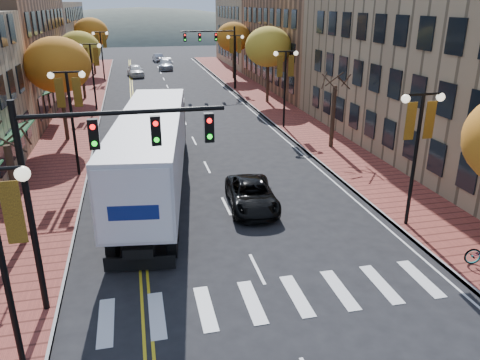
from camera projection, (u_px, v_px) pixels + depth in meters
ground at (291, 337)px, 14.19m from camera, size 200.00×200.00×0.00m
sidewalk_left at (79, 114)px, 41.88m from camera, size 4.00×85.00×0.15m
sidewalk_right at (271, 105)px, 45.63m from camera, size 4.00×85.00×0.15m
building_left_far at (33, 39)px, 64.49m from camera, size 12.00×26.00×9.50m
building_right_mid at (327, 43)px, 54.50m from camera, size 15.00×24.00×10.00m
building_right_far at (273, 29)px, 74.35m from camera, size 15.00×20.00×11.00m
tree_left_a at (16, 195)px, 18.79m from camera, size 0.28×0.28×4.20m
tree_left_b at (58, 65)px, 32.22m from camera, size 4.48×4.48×7.21m
tree_left_c at (79, 49)px, 46.93m from camera, size 4.16×4.16×6.69m
tree_left_d at (91, 33)px, 63.12m from camera, size 4.61×4.61×7.42m
tree_right_b at (333, 117)px, 31.65m from camera, size 0.28×0.28×4.20m
tree_right_c at (268, 47)px, 45.07m from camera, size 4.48×4.48×7.21m
tree_right_d at (233, 37)px, 59.70m from camera, size 4.35×4.35×7.00m
lamp_left_b at (70, 104)px, 25.66m from camera, size 1.96×0.36×6.05m
lamp_left_c at (92, 64)px, 42.05m from camera, size 1.96×0.36×6.05m
lamp_left_d at (101, 46)px, 58.44m from camera, size 1.96×0.36×6.05m
lamp_right_a at (418, 135)px, 19.68m from camera, size 1.96×0.36×6.05m
lamp_right_b at (285, 74)px, 36.07m from camera, size 1.96×0.36×6.05m
lamp_right_c at (235, 51)px, 52.46m from camera, size 1.96×0.36×6.05m
traffic_mast_near at (91, 166)px, 14.02m from camera, size 6.10×0.35×7.00m
traffic_mast_far at (218, 46)px, 51.81m from camera, size 6.10×0.34×7.00m
semi_truck at (154, 144)px, 24.39m from camera, size 5.21×17.94×4.43m
black_suv at (252, 195)px, 22.92m from camera, size 2.64×5.01×1.34m
car_far_white at (135, 70)px, 63.28m from camera, size 2.44×4.91×1.61m
car_far_silver at (166, 64)px, 69.89m from camera, size 2.45×5.31×1.50m
car_far_oncoming at (158, 57)px, 79.28m from camera, size 1.80×4.13×1.32m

